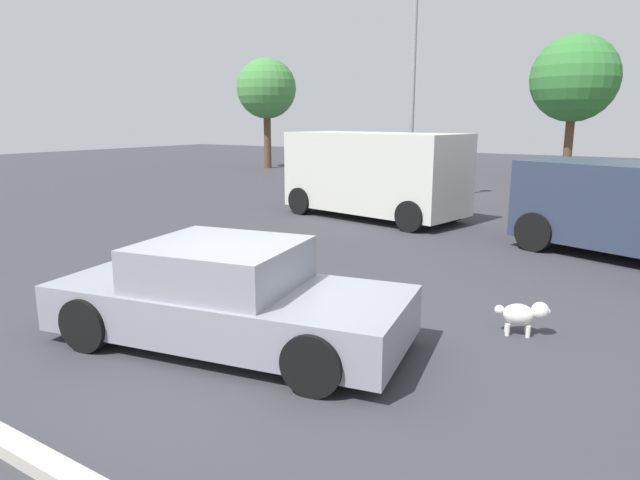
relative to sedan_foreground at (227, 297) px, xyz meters
The scene contains 8 objects.
ground_plane 0.62m from the sedan_foreground, ahead, with size 80.00×80.00×0.00m, color #38383D.
sedan_foreground is the anchor object (origin of this frame).
dog 3.65m from the sedan_foreground, 36.26° to the left, with size 0.64×0.37×0.44m.
van_white 9.07m from the sedan_foreground, 106.22° to the left, with size 5.21×2.94×2.29m.
parking_curb 2.73m from the sedan_foreground, 84.90° to the right, with size 7.35×0.20×0.12m, color #B7B2A8.
light_post_near 12.67m from the sedan_foreground, 103.41° to the left, with size 0.44×0.44×6.93m.
tree_back_center 25.04m from the sedan_foreground, 126.84° to the left, with size 3.21×3.21×5.89m.
tree_back_right 22.39m from the sedan_foreground, 89.52° to the left, with size 3.69×3.69×6.21m.
Camera 1 is at (4.09, -4.74, 2.64)m, focal length 31.11 mm.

